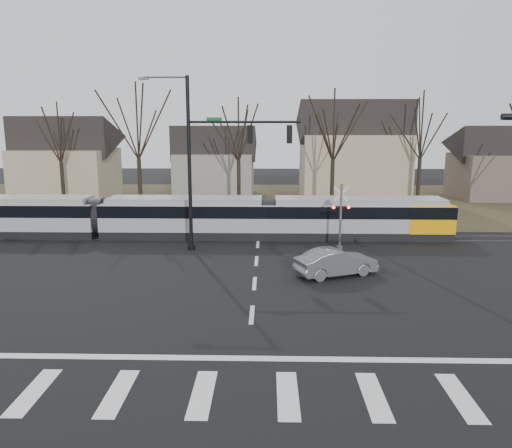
{
  "coord_description": "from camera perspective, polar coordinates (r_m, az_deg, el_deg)",
  "views": [
    {
      "loc": [
        0.62,
        -16.77,
        7.43
      ],
      "look_at": [
        0.0,
        9.0,
        2.3
      ],
      "focal_mm": 35.0,
      "sensor_mm": 36.0,
      "label": 1
    }
  ],
  "objects": [
    {
      "name": "ground",
      "position": [
        18.36,
        -0.69,
        -12.62
      ],
      "size": [
        140.0,
        140.0,
        0.0
      ],
      "primitive_type": "plane",
      "color": "black"
    },
    {
      "name": "grass_verge",
      "position": [
        49.34,
        0.64,
        2.6
      ],
      "size": [
        140.0,
        28.0,
        0.01
      ],
      "primitive_type": "cube",
      "color": "#38331E",
      "rests_on": "ground"
    },
    {
      "name": "crosswalk",
      "position": [
        14.79,
        -1.27,
        -18.88
      ],
      "size": [
        27.0,
        2.6,
        0.01
      ],
      "color": "silver",
      "rests_on": "ground"
    },
    {
      "name": "stop_line",
      "position": [
        16.73,
        -0.91,
        -15.1
      ],
      "size": [
        28.0,
        0.35,
        0.01
      ],
      "primitive_type": "cube",
      "color": "silver",
      "rests_on": "ground"
    },
    {
      "name": "lane_dashes",
      "position": [
        33.61,
        0.29,
        -1.51
      ],
      "size": [
        0.18,
        30.0,
        0.01
      ],
      "color": "silver",
      "rests_on": "ground"
    },
    {
      "name": "rail_pair",
      "position": [
        33.41,
        0.28,
        -1.54
      ],
      "size": [
        90.0,
        1.52,
        0.06
      ],
      "color": "#59595E",
      "rests_on": "ground"
    },
    {
      "name": "tram",
      "position": [
        33.79,
        -8.32,
        0.98
      ],
      "size": [
        35.6,
        2.64,
        2.7
      ],
      "color": "gray",
      "rests_on": "ground"
    },
    {
      "name": "sedan",
      "position": [
        25.35,
        9.14,
        -4.33
      ],
      "size": [
        4.43,
        5.2,
        1.37
      ],
      "primitive_type": "imported",
      "rotation": [
        0.0,
        0.0,
        1.97
      ],
      "color": "#5B5F64",
      "rests_on": "ground"
    },
    {
      "name": "signal_pole_far",
      "position": [
        29.48,
        -4.56,
        7.85
      ],
      "size": [
        9.28,
        0.44,
        10.2
      ],
      "color": "black",
      "rests_on": "ground"
    },
    {
      "name": "rail_crossing_signal",
      "position": [
        30.4,
        9.64,
        0.58
      ],
      "size": [
        1.08,
        0.36,
        4.0
      ],
      "color": "#59595B",
      "rests_on": "ground"
    },
    {
      "name": "tree_row",
      "position": [
        42.87,
        3.25,
        7.99
      ],
      "size": [
        59.2,
        7.2,
        10.0
      ],
      "color": "black",
      "rests_on": "ground"
    },
    {
      "name": "house_a",
      "position": [
        54.88,
        -20.88,
        7.43
      ],
      "size": [
        9.72,
        8.64,
        8.6
      ],
      "color": "tan",
      "rests_on": "ground"
    },
    {
      "name": "house_b",
      "position": [
        53.19,
        -4.74,
        7.49
      ],
      "size": [
        8.64,
        7.56,
        7.65
      ],
      "color": "gray",
      "rests_on": "ground"
    },
    {
      "name": "house_c",
      "position": [
        50.52,
        11.04,
        8.56
      ],
      "size": [
        10.8,
        8.64,
        10.1
      ],
      "color": "tan",
      "rests_on": "ground"
    },
    {
      "name": "house_d",
      "position": [
        56.92,
        25.81,
        6.66
      ],
      "size": [
        8.64,
        7.56,
        7.65
      ],
      "color": "brown",
      "rests_on": "ground"
    }
  ]
}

